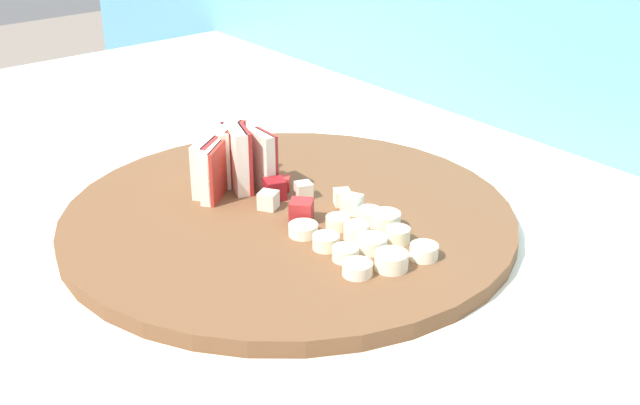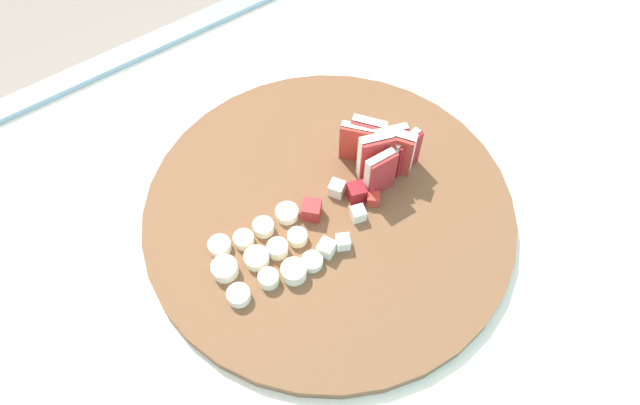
{
  "view_description": "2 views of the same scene",
  "coord_description": "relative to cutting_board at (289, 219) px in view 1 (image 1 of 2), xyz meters",
  "views": [
    {
      "loc": [
        0.57,
        -0.41,
        1.29
      ],
      "look_at": [
        -0.0,
        0.05,
        0.95
      ],
      "focal_mm": 47.16,
      "sensor_mm": 36.0,
      "label": 1
    },
    {
      "loc": [
        0.21,
        0.3,
        1.49
      ],
      "look_at": [
        0.01,
        0.03,
        0.97
      ],
      "focal_mm": 31.78,
      "sensor_mm": 36.0,
      "label": 2
    }
  ],
  "objects": [
    {
      "name": "banana_slice_rows",
      "position": [
        0.1,
        0.01,
        0.01
      ],
      "size": [
        0.12,
        0.1,
        0.02
      ],
      "color": "white",
      "rests_on": "cutting_board"
    },
    {
      "name": "tile_backsplash",
      "position": [
        0.01,
        0.39,
        -0.21
      ],
      "size": [
        2.4,
        0.04,
        1.45
      ],
      "primitive_type": "cube",
      "color": "#5BA3C1",
      "rests_on": "ground"
    },
    {
      "name": "apple_dice_pile",
      "position": [
        -0.0,
        0.02,
        0.02
      ],
      "size": [
        0.1,
        0.08,
        0.02
      ],
      "color": "#EFE5CC",
      "rests_on": "cutting_board"
    },
    {
      "name": "apple_wedge_fan",
      "position": [
        -0.08,
        -0.01,
        0.04
      ],
      "size": [
        0.08,
        0.08,
        0.07
      ],
      "color": "#A32323",
      "rests_on": "cutting_board"
    },
    {
      "name": "cutting_board",
      "position": [
        0.0,
        0.0,
        0.0
      ],
      "size": [
        0.43,
        0.43,
        0.02
      ],
      "primitive_type": "cylinder",
      "color": "brown",
      "rests_on": "tiled_countertop"
    }
  ]
}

